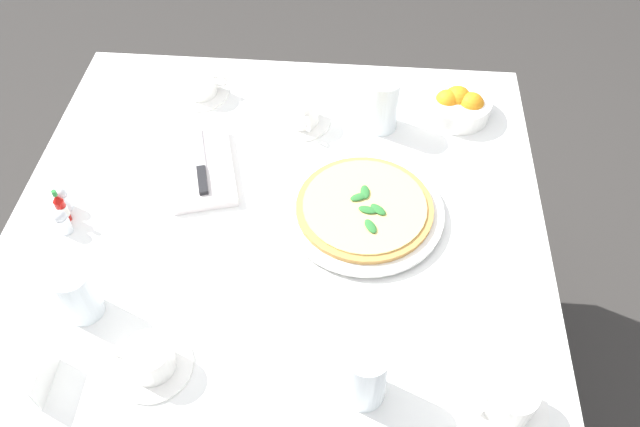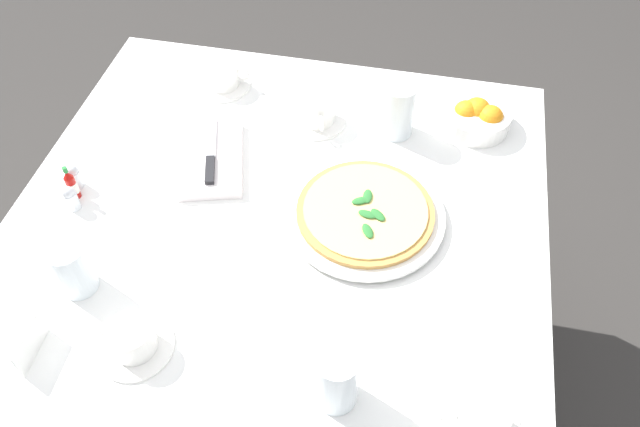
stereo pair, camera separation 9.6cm
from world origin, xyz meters
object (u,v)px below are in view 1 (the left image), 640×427
pizza_plate (364,211)px  water_glass_near_left (79,296)px  pizza (365,207)px  napkin_folded (201,169)px  pepper_shaker (63,223)px  coffee_cup_center_back (509,401)px  hot_sauce_bottle (62,208)px  dinner_knife (200,163)px  menu_card (44,376)px  coffee_cup_near_right (150,360)px  coffee_cup_left_edge (302,113)px  coffee_cup_right_edge (200,85)px  citrus_bowl (458,105)px  water_glass_back_corner (365,376)px  salt_shaker (63,200)px  water_glass_far_left (382,107)px

pizza_plate → water_glass_near_left: size_ratio=2.92×
pizza → napkin_folded: bearing=75.3°
pizza → pepper_shaker: size_ratio=4.78×
coffee_cup_center_back → hot_sauce_bottle: bearing=68.6°
dinner_knife → menu_card: 0.51m
dinner_knife → napkin_folded: bearing=180.0°
coffee_cup_near_right → pepper_shaker: (0.27, 0.24, -0.00)m
coffee_cup_left_edge → coffee_cup_right_edge: bearing=71.9°
dinner_knife → hot_sauce_bottle: (-0.15, 0.24, 0.01)m
napkin_folded → hot_sauce_bottle: bearing=105.8°
coffee_cup_left_edge → citrus_bowl: citrus_bowl is taller
coffee_cup_right_edge → coffee_cup_left_edge: bearing=-108.1°
pizza → pepper_shaker: (-0.09, 0.57, 0.00)m
citrus_bowl → hot_sauce_bottle: hot_sauce_bottle is taller
menu_card → pizza: bearing=126.6°
coffee_cup_right_edge → water_glass_back_corner: (-0.71, -0.41, 0.03)m
dinner_knife → hot_sauce_bottle: hot_sauce_bottle is taller
coffee_cup_center_back → citrus_bowl: size_ratio=0.88×
coffee_cup_right_edge → hot_sauce_bottle: 0.44m
coffee_cup_right_edge → coffee_cup_near_right: coffee_cup_right_edge is taller
pizza_plate → salt_shaker: size_ratio=5.56×
salt_shaker → coffee_cup_right_edge: bearing=-27.9°
water_glass_far_left → hot_sauce_bottle: (-0.33, 0.61, -0.02)m
coffee_cup_near_right → water_glass_far_left: size_ratio=1.05×
hot_sauce_bottle → menu_card: hot_sauce_bottle is taller
coffee_cup_right_edge → hot_sauce_bottle: size_ratio=1.60×
salt_shaker → water_glass_near_left: bearing=-153.2°
coffee_cup_left_edge → pepper_shaker: (-0.35, 0.42, -0.00)m
hot_sauce_bottle → coffee_cup_left_edge: bearing=-53.5°
pizza_plate → hot_sauce_bottle: (-0.06, 0.58, 0.02)m
water_glass_far_left → dinner_knife: 0.41m
hot_sauce_bottle → menu_card: 0.35m
water_glass_far_left → dinner_knife: size_ratio=0.65×
pizza → coffee_cup_center_back: coffee_cup_center_back is taller
coffee_cup_left_edge → citrus_bowl: size_ratio=0.87×
hot_sauce_bottle → salt_shaker: size_ratio=1.48×
coffee_cup_center_back → coffee_cup_left_edge: bearing=31.0°
pizza → coffee_cup_near_right: size_ratio=2.03×
citrus_bowl → salt_shaker: (-0.35, 0.79, -0.00)m
dinner_knife → pepper_shaker: bearing=111.9°
water_glass_back_corner → citrus_bowl: size_ratio=0.83×
coffee_cup_near_right → water_glass_near_left: bearing=56.2°
hot_sauce_bottle → salt_shaker: (0.03, 0.01, -0.01)m
pizza → menu_card: (-0.40, 0.49, 0.01)m
water_glass_near_left → napkin_folded: water_glass_near_left is taller
coffee_cup_right_edge → coffee_cup_center_back: size_ratio=1.00×
hot_sauce_bottle → pepper_shaker: 0.03m
pepper_shaker → coffee_cup_center_back: bearing=-109.9°
pizza_plate → citrus_bowl: citrus_bowl is taller
salt_shaker → pizza_plate: bearing=-87.0°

